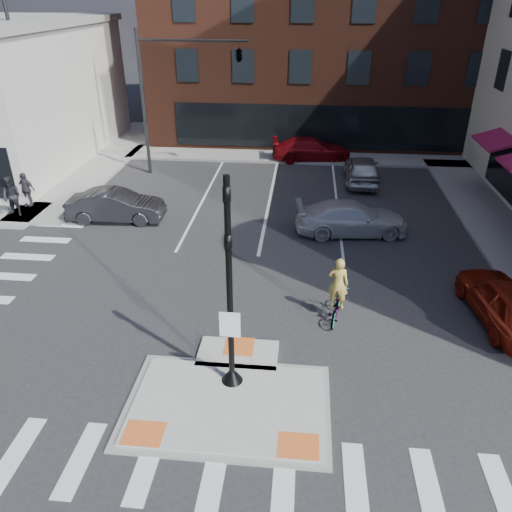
# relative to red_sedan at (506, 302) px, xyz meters

# --- Properties ---
(ground) EXTENTS (120.00, 120.00, 0.00)m
(ground) POSITION_rel_red_sedan_xyz_m (-8.50, -4.24, -0.78)
(ground) COLOR #28282B
(ground) RESTS_ON ground
(refuge_island) EXTENTS (5.40, 4.65, 0.13)m
(refuge_island) POSITION_rel_red_sedan_xyz_m (-8.50, -4.50, -0.73)
(refuge_island) COLOR gray
(refuge_island) RESTS_ON ground
(sidewalk_e) EXTENTS (3.00, 24.00, 0.15)m
(sidewalk_e) POSITION_rel_red_sedan_xyz_m (2.30, 5.76, -0.70)
(sidewalk_e) COLOR gray
(sidewalk_e) RESTS_ON ground
(sidewalk_n) EXTENTS (26.00, 3.00, 0.15)m
(sidewalk_n) POSITION_rel_red_sedan_xyz_m (-5.50, 17.76, -0.70)
(sidewalk_n) COLOR gray
(sidewalk_n) RESTS_ON ground
(building_n) EXTENTS (24.40, 18.40, 15.50)m
(building_n) POSITION_rel_red_sedan_xyz_m (-5.50, 27.75, 7.02)
(building_n) COLOR #512619
(building_n) RESTS_ON ground
(building_far_left) EXTENTS (10.00, 12.00, 10.00)m
(building_far_left) POSITION_rel_red_sedan_xyz_m (-12.50, 47.76, 4.22)
(building_far_left) COLOR slate
(building_far_left) RESTS_ON ground
(building_far_right) EXTENTS (12.00, 12.00, 12.00)m
(building_far_right) POSITION_rel_red_sedan_xyz_m (0.50, 49.76, 5.22)
(building_far_right) COLOR brown
(building_far_right) RESTS_ON ground
(signal_pole) EXTENTS (0.60, 0.60, 5.98)m
(signal_pole) POSITION_rel_red_sedan_xyz_m (-8.50, -3.84, 1.58)
(signal_pole) COLOR black
(signal_pole) RESTS_ON refuge_island
(mast_arm_signal) EXTENTS (6.10, 2.24, 8.00)m
(mast_arm_signal) POSITION_rel_red_sedan_xyz_m (-11.97, 13.76, 5.43)
(mast_arm_signal) COLOR black
(mast_arm_signal) RESTS_ON ground
(red_sedan) EXTENTS (2.38, 4.77, 1.56)m
(red_sedan) POSITION_rel_red_sedan_xyz_m (0.00, 0.00, 0.00)
(red_sedan) COLOR maroon
(red_sedan) RESTS_ON ground
(white_pickup) EXTENTS (5.20, 2.62, 1.45)m
(white_pickup) POSITION_rel_red_sedan_xyz_m (-4.56, 6.46, -0.06)
(white_pickup) COLOR silver
(white_pickup) RESTS_ON ground
(bg_car_dark) EXTENTS (4.60, 1.84, 1.49)m
(bg_car_dark) POSITION_rel_red_sedan_xyz_m (-15.56, 6.76, -0.04)
(bg_car_dark) COLOR #26262B
(bg_car_dark) RESTS_ON ground
(bg_car_silver) EXTENTS (1.90, 4.56, 1.54)m
(bg_car_silver) POSITION_rel_red_sedan_xyz_m (-3.50, 13.34, -0.01)
(bg_car_silver) COLOR #B1B3B8
(bg_car_silver) RESTS_ON ground
(bg_car_red) EXTENTS (5.20, 2.61, 1.45)m
(bg_car_red) POSITION_rel_red_sedan_xyz_m (-6.37, 17.26, -0.05)
(bg_car_red) COLOR maroon
(bg_car_red) RESTS_ON ground
(cyclist) EXTENTS (0.97, 1.90, 2.27)m
(cyclist) POSITION_rel_red_sedan_xyz_m (-5.50, -0.36, -0.02)
(cyclist) COLOR #3F3F44
(cyclist) RESTS_ON ground
(pedestrian_a) EXTENTS (1.02, 0.84, 1.93)m
(pedestrian_a) POSITION_rel_red_sedan_xyz_m (-20.50, 6.51, 0.33)
(pedestrian_a) COLOR black
(pedestrian_a) RESTS_ON sidewalk_nw
(pedestrian_b) EXTENTS (1.06, 0.59, 1.71)m
(pedestrian_b) POSITION_rel_red_sedan_xyz_m (-20.50, 7.76, 0.23)
(pedestrian_b) COLOR #332E38
(pedestrian_b) RESTS_ON sidewalk_nw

